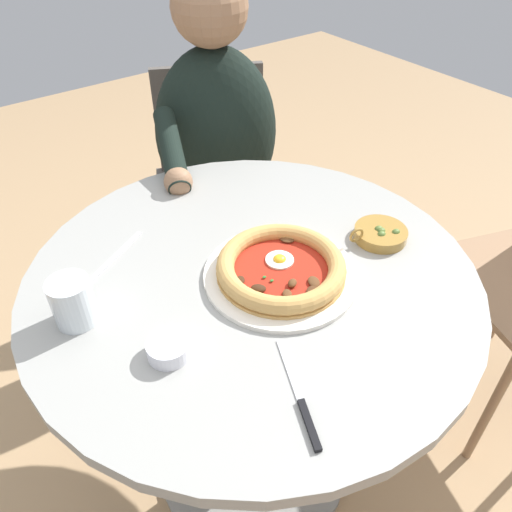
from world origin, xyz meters
TOP-DOWN VIEW (x-y plane):
  - ground_plane at (0.00, 0.00)m, footprint 6.00×6.00m
  - dining_table at (0.00, 0.00)m, footprint 0.89×0.89m
  - pizza_on_plate at (-0.04, 0.05)m, footprint 0.30×0.30m
  - water_glass at (0.32, -0.08)m, footprint 0.07×0.07m
  - steak_knife at (0.12, 0.29)m, footprint 0.09×0.19m
  - ramekin_capers at (0.23, 0.08)m, footprint 0.07×0.07m
  - olive_pan at (-0.28, 0.08)m, footprint 0.14×0.11m
  - fork_utensil at (0.20, -0.20)m, footprint 0.16×0.10m
  - diner_person at (-0.29, -0.57)m, footprint 0.50×0.46m
  - cafe_chair_diner at (-0.35, -0.69)m, footprint 0.54×0.54m

SIDE VIEW (x-z plane):
  - ground_plane at x=0.00m, z-range -0.02..0.00m
  - cafe_chair_diner at x=-0.35m, z-range 0.09..0.92m
  - diner_person at x=-0.29m, z-range -0.06..1.09m
  - dining_table at x=0.00m, z-range 0.16..0.89m
  - fork_utensil at x=0.20m, z-range 0.72..0.73m
  - steak_knife at x=0.12m, z-range 0.72..0.73m
  - olive_pan at x=-0.28m, z-range 0.71..0.76m
  - ramekin_capers at x=0.23m, z-range 0.73..0.75m
  - pizza_on_plate at x=-0.04m, z-range 0.72..0.77m
  - water_glass at x=0.32m, z-range 0.72..0.81m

